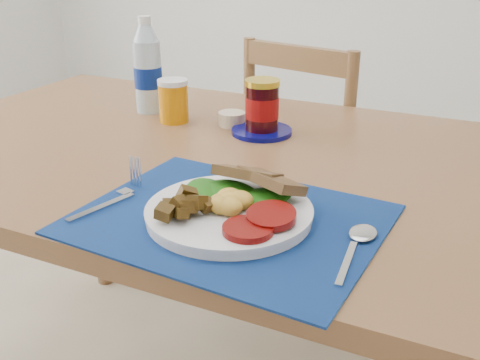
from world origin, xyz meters
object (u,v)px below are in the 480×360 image
(breakfast_plate, at_px, (225,208))
(juice_glass, at_px, (173,102))
(water_bottle, at_px, (148,71))
(jam_on_saucer, at_px, (262,110))
(chair_far, at_px, (312,149))

(breakfast_plate, bearing_deg, juice_glass, 138.85)
(water_bottle, distance_m, jam_on_saucer, 0.34)
(chair_far, height_order, water_bottle, chair_far)
(water_bottle, bearing_deg, chair_far, 54.63)
(breakfast_plate, xyz_separation_m, jam_on_saucer, (-0.12, 0.42, 0.03))
(chair_far, xyz_separation_m, jam_on_saucer, (0.03, -0.47, 0.25))
(chair_far, relative_size, water_bottle, 4.52)
(chair_far, distance_m, jam_on_saucer, 0.54)
(water_bottle, xyz_separation_m, juice_glass, (0.10, -0.05, -0.06))
(juice_glass, bearing_deg, water_bottle, 154.08)
(jam_on_saucer, bearing_deg, water_bottle, 172.70)
(breakfast_plate, height_order, juice_glass, juice_glass)
(breakfast_plate, relative_size, juice_glass, 2.67)
(water_bottle, relative_size, jam_on_saucer, 1.73)
(water_bottle, height_order, juice_glass, water_bottle)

